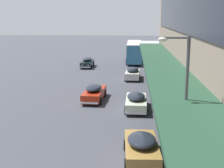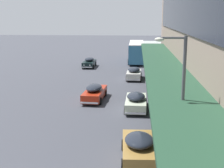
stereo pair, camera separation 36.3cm
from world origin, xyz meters
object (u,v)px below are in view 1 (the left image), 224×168
(sedan_oncoming_rear, at_px, (136,101))
(sedan_trailing_near, at_px, (87,62))
(sedan_far_back, at_px, (133,73))
(pedestrian_at_kerb, at_px, (200,135))
(sedan_second_mid, at_px, (94,92))
(street_lamp, at_px, (182,95))
(transit_bus_kerbside_front, at_px, (134,51))
(sedan_second_near, at_px, (142,147))

(sedan_oncoming_rear, distance_m, sedan_trailing_near, 23.41)
(sedan_far_back, bearing_deg, pedestrian_at_kerb, -79.91)
(sedan_second_mid, height_order, street_lamp, street_lamp)
(sedan_far_back, height_order, sedan_trailing_near, sedan_far_back)
(sedan_far_back, xyz_separation_m, pedestrian_at_kerb, (3.87, -21.77, 0.40))
(sedan_trailing_near, distance_m, street_lamp, 34.62)
(transit_bus_kerbside_front, distance_m, sedan_second_near, 37.90)
(sedan_oncoming_rear, relative_size, pedestrian_at_kerb, 2.46)
(sedan_second_near, height_order, pedestrian_at_kerb, pedestrian_at_kerb)
(transit_bus_kerbside_front, xyz_separation_m, pedestrian_at_kerb, (3.63, -37.01, -0.77))
(pedestrian_at_kerb, bearing_deg, sedan_oncoming_rear, 112.29)
(sedan_second_near, bearing_deg, sedan_trailing_near, 103.45)
(transit_bus_kerbside_front, distance_m, street_lamp, 39.39)
(sedan_second_mid, height_order, sedan_second_near, sedan_second_mid)
(pedestrian_at_kerb, bearing_deg, sedan_trailing_near, 109.49)
(sedan_second_near, distance_m, pedestrian_at_kerb, 3.48)
(sedan_oncoming_rear, bearing_deg, transit_bus_kerbside_front, 90.16)
(sedan_second_near, bearing_deg, transit_bus_kerbside_front, 90.44)
(sedan_second_mid, relative_size, sedan_trailing_near, 1.06)
(transit_bus_kerbside_front, bearing_deg, street_lamp, -86.87)
(sedan_far_back, xyz_separation_m, sedan_second_near, (0.53, -22.64, -0.02))
(sedan_far_back, xyz_separation_m, sedan_oncoming_rear, (0.32, -13.11, -0.03))
(street_lamp, bearing_deg, sedan_second_mid, 113.54)
(sedan_second_near, bearing_deg, sedan_second_mid, 108.51)
(sedan_second_near, bearing_deg, sedan_oncoming_rear, 91.28)
(sedan_far_back, bearing_deg, sedan_trailing_near, 127.78)
(sedan_far_back, bearing_deg, transit_bus_kerbside_front, 89.09)
(sedan_second_mid, distance_m, sedan_second_near, 13.04)
(sedan_trailing_near, bearing_deg, sedan_second_near, -76.55)
(sedan_oncoming_rear, relative_size, sedan_trailing_near, 0.96)
(sedan_trailing_near, bearing_deg, pedestrian_at_kerb, -70.51)
(sedan_far_back, height_order, pedestrian_at_kerb, pedestrian_at_kerb)
(pedestrian_at_kerb, bearing_deg, sedan_second_mid, 123.05)
(transit_bus_kerbside_front, xyz_separation_m, sedan_far_back, (-0.24, -15.24, -1.17))
(transit_bus_kerbside_front, distance_m, sedan_far_back, 15.28)
(sedan_second_mid, relative_size, sedan_far_back, 1.13)
(sedan_second_near, xyz_separation_m, street_lamp, (1.85, -1.39, 3.34))
(sedan_second_mid, bearing_deg, sedan_trailing_near, 100.09)
(sedan_second_mid, relative_size, street_lamp, 0.74)
(sedan_second_near, distance_m, sedan_trailing_near, 32.64)
(transit_bus_kerbside_front, height_order, sedan_second_near, transit_bus_kerbside_front)
(sedan_oncoming_rear, height_order, pedestrian_at_kerb, pedestrian_at_kerb)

